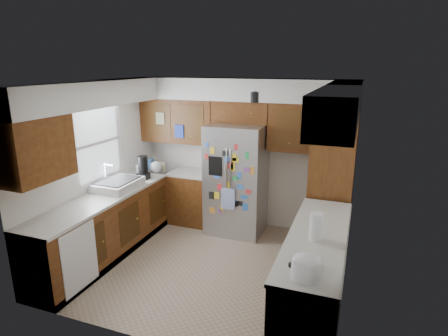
{
  "coord_description": "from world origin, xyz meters",
  "views": [
    {
      "loc": [
        1.83,
        -4.33,
        2.72
      ],
      "look_at": [
        0.1,
        0.35,
        1.33
      ],
      "focal_mm": 30.0,
      "sensor_mm": 36.0,
      "label": 1
    }
  ],
  "objects": [
    {
      "name": "left_counter_clutter",
      "position": [
        -1.44,
        0.86,
        1.05
      ],
      "size": [
        0.4,
        0.86,
        0.38
      ],
      "color": "black",
      "rests_on": "left_counter_run"
    },
    {
      "name": "fridge",
      "position": [
        -0.0,
        1.2,
        0.9
      ],
      "size": [
        0.9,
        0.79,
        1.8
      ],
      "color": "#98979C",
      "rests_on": "ground"
    },
    {
      "name": "rice_cooker",
      "position": [
        1.5,
        -1.38,
        1.04
      ],
      "size": [
        0.27,
        0.26,
        0.23
      ],
      "color": "white",
      "rests_on": "right_counter_run"
    },
    {
      "name": "pantry",
      "position": [
        1.5,
        1.15,
        1.07
      ],
      "size": [
        0.6,
        0.9,
        2.15
      ],
      "primitive_type": "cube",
      "color": "#48200E",
      "rests_on": "ground"
    },
    {
      "name": "left_counter_run",
      "position": [
        -1.36,
        0.03,
        0.43
      ],
      "size": [
        1.36,
        3.2,
        0.92
      ],
      "color": "#48200E",
      "rests_on": "ground"
    },
    {
      "name": "bridge_cabinet",
      "position": [
        0.0,
        1.43,
        1.98
      ],
      "size": [
        0.96,
        0.34,
        0.35
      ],
      "primitive_type": "cube",
      "color": "#48200E",
      "rests_on": "fridge"
    },
    {
      "name": "paper_towel",
      "position": [
        1.49,
        -0.61,
        1.07
      ],
      "size": [
        0.13,
        0.13,
        0.3
      ],
      "primitive_type": "cylinder",
      "color": "white",
      "rests_on": "right_counter_run"
    },
    {
      "name": "sink_assembly",
      "position": [
        -1.5,
        0.1,
        0.99
      ],
      "size": [
        0.52,
        0.7,
        0.37
      ],
      "color": "silver",
      "rests_on": "left_counter_run"
    },
    {
      "name": "right_counter_run",
      "position": [
        1.5,
        -0.47,
        0.42
      ],
      "size": [
        0.63,
        2.25,
        0.92
      ],
      "color": "#48200E",
      "rests_on": "ground"
    },
    {
      "name": "floor",
      "position": [
        0.0,
        0.0,
        0.0
      ],
      "size": [
        3.6,
        3.6,
        0.0
      ],
      "primitive_type": "plane",
      "color": "tan",
      "rests_on": "ground"
    },
    {
      "name": "fridge_top_items",
      "position": [
        0.01,
        1.37,
        2.28
      ],
      "size": [
        0.77,
        0.32,
        0.28
      ],
      "color": "#175BAA",
      "rests_on": "bridge_cabinet"
    },
    {
      "name": "room_shell",
      "position": [
        -0.11,
        0.36,
        1.82
      ],
      "size": [
        3.64,
        3.24,
        2.52
      ],
      "color": "silver",
      "rests_on": "ground"
    }
  ]
}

